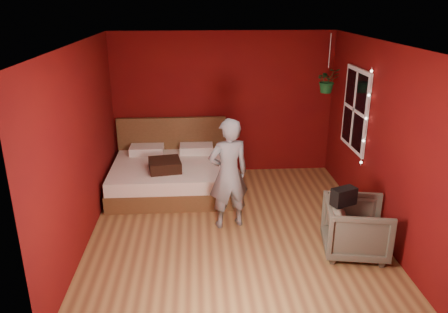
% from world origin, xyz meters
% --- Properties ---
extents(floor, '(4.50, 4.50, 0.00)m').
position_xyz_m(floor, '(0.00, 0.00, 0.00)').
color(floor, olive).
rests_on(floor, ground).
extents(room_walls, '(4.04, 4.54, 2.62)m').
position_xyz_m(room_walls, '(0.00, 0.00, 1.68)').
color(room_walls, '#600D0A').
rests_on(room_walls, ground).
extents(window, '(0.05, 0.97, 1.27)m').
position_xyz_m(window, '(1.97, 0.90, 1.50)').
color(window, white).
rests_on(window, room_walls).
extents(fairy_lights, '(0.04, 0.04, 1.45)m').
position_xyz_m(fairy_lights, '(1.94, 0.38, 1.50)').
color(fairy_lights, silver).
rests_on(fairy_lights, room_walls).
extents(bed, '(1.97, 1.68, 1.09)m').
position_xyz_m(bed, '(-0.95, 1.45, 0.28)').
color(bed, brown).
rests_on(bed, ground).
extents(person, '(0.67, 0.52, 1.61)m').
position_xyz_m(person, '(-0.06, 0.10, 0.81)').
color(person, slate).
rests_on(person, ground).
extents(armchair, '(0.91, 0.90, 0.72)m').
position_xyz_m(armchair, '(1.52, -0.73, 0.36)').
color(armchair, '#5F5B4B').
rests_on(armchair, ground).
extents(handbag, '(0.34, 0.26, 0.22)m').
position_xyz_m(handbag, '(1.30, -0.78, 0.83)').
color(handbag, black).
rests_on(handbag, armchair).
extents(throw_pillow, '(0.57, 0.57, 0.18)m').
position_xyz_m(throw_pillow, '(-1.02, 1.08, 0.58)').
color(throw_pillow, black).
rests_on(throw_pillow, bed).
extents(hanging_plant, '(0.41, 0.37, 0.95)m').
position_xyz_m(hanging_plant, '(1.66, 1.46, 1.86)').
color(hanging_plant, silver).
rests_on(hanging_plant, room_walls).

